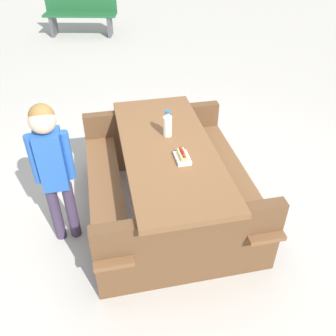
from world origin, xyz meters
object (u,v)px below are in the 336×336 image
at_px(hotdog_tray, 182,156).
at_px(park_bench_near, 81,13).
at_px(child_in_coat, 52,160).
at_px(picnic_table, 168,175).
at_px(soda_bottle, 167,124).

distance_m(hotdog_tray, park_bench_near, 6.02).
relative_size(child_in_coat, park_bench_near, 0.85).
bearing_deg(hotdog_tray, park_bench_near, -158.00).
xyz_separation_m(picnic_table, park_bench_near, (-5.39, -2.13, 0.00)).
distance_m(picnic_table, soda_bottle, 0.45).
bearing_deg(child_in_coat, soda_bottle, 121.72).
distance_m(soda_bottle, park_bench_near, 5.64).
xyz_separation_m(soda_bottle, child_in_coat, (0.53, -0.86, -0.04)).
height_order(hotdog_tray, child_in_coat, child_in_coat).
relative_size(picnic_table, soda_bottle, 8.72).
xyz_separation_m(picnic_table, soda_bottle, (-0.18, -0.01, 0.42)).
distance_m(soda_bottle, child_in_coat, 1.01).
height_order(hotdog_tray, park_bench_near, park_bench_near).
relative_size(picnic_table, child_in_coat, 1.63).
bearing_deg(soda_bottle, child_in_coat, -58.28).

